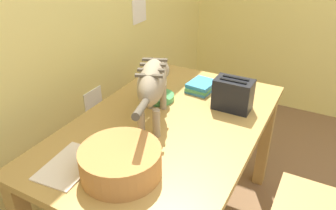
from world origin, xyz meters
TOP-DOWN VIEW (x-y plane):
  - wall_rear at (0.00, 1.80)m, footprint 4.55×0.11m
  - dining_table at (0.11, 1.11)m, footprint 1.39×0.88m
  - cat at (0.11, 1.20)m, footprint 0.66×0.32m
  - saucer_bowl at (0.30, 1.27)m, footprint 0.17×0.17m
  - coffee_mug at (0.30, 1.27)m, footprint 0.13×0.08m
  - magazine at (-0.39, 1.31)m, footprint 0.29×0.21m
  - book_stack at (0.52, 1.10)m, footprint 0.18×0.15m
  - wicker_basket at (-0.32, 1.09)m, footprint 0.32×0.32m
  - toaster at (0.39, 0.87)m, footprint 0.12×0.20m

SIDE VIEW (x-z plane):
  - dining_table at x=0.11m, z-range 0.28..1.02m
  - magazine at x=-0.39m, z-range 0.73..0.74m
  - saucer_bowl at x=0.30m, z-range 0.73..0.77m
  - book_stack at x=0.52m, z-range 0.73..0.79m
  - wicker_basket at x=-0.32m, z-range 0.74..0.86m
  - coffee_mug at x=0.30m, z-range 0.77..0.86m
  - toaster at x=0.39m, z-range 0.73..0.91m
  - cat at x=0.11m, z-range 0.79..1.09m
  - wall_rear at x=0.00m, z-range 0.00..2.50m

